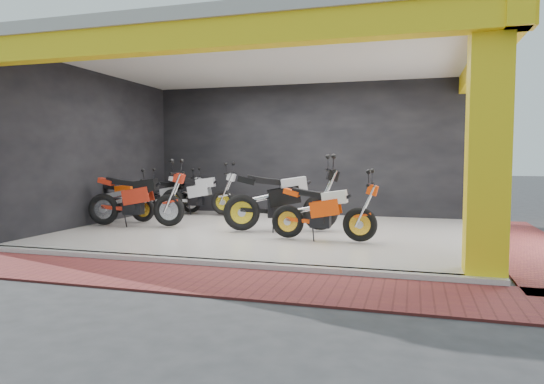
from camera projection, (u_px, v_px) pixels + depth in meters
The scene contains 17 objects.
ground at pixel (233, 253), 8.03m from camera, with size 80.00×80.00×0.00m, color #2D2D30.
showroom_floor at pixel (268, 232), 9.94m from camera, with size 8.00×6.00×0.10m, color white.
showroom_ceiling at pixel (268, 57), 9.69m from camera, with size 8.40×6.40×0.20m, color beige.
back_wall at pixel (302, 151), 12.79m from camera, with size 8.20×0.20×3.50m, color black.
left_wall at pixel (95, 150), 10.97m from camera, with size 0.20×6.20×3.50m, color black.
corner_column at pixel (488, 144), 6.14m from camera, with size 0.50×0.50×3.50m, color yellow.
header_beam_front at pixel (206, 36), 6.84m from camera, with size 8.40×0.30×0.40m, color yellow.
header_beam_right at pixel (483, 61), 8.59m from camera, with size 0.30×6.40×0.40m, color yellow.
floor_kerb at pixel (208, 263), 7.05m from camera, with size 8.00×0.20×0.10m, color white.
paver_front at pixel (183, 278), 6.30m from camera, with size 9.00×1.40×0.03m, color maroon.
paver_right at pixel (526, 246), 8.60m from camera, with size 1.40×7.00×0.03m, color maroon.
moto_hero at pixel (360, 208), 8.38m from camera, with size 2.01×0.75×1.23m, color #F1440A, non-canonical shape.
moto_row_a at pixel (320, 195), 9.71m from camera, with size 2.44×0.90×1.49m, color black, non-canonical shape.
moto_row_b at pixel (169, 195), 10.26m from camera, with size 2.28×0.85×1.40m, color #B72613, non-canonical shape.
moto_row_c at pixel (143, 197), 11.01m from camera, with size 1.95×0.72×1.19m, color #95989C, non-canonical shape.
moto_row_d at pixel (191, 192), 12.89m from camera, with size 1.91×0.71×1.16m, color #B0B2B8, non-canonical shape.
moto_row_e at pixel (223, 190), 12.36m from camera, with size 2.15×0.80×1.32m, color #ACAFB4, non-canonical shape.
Camera 1 is at (2.86, -7.44, 1.57)m, focal length 32.00 mm.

